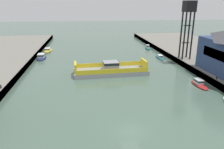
{
  "coord_description": "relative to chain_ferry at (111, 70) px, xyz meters",
  "views": [
    {
      "loc": [
        -6.04,
        -26.08,
        17.01
      ],
      "look_at": [
        0.0,
        19.62,
        2.0
      ],
      "focal_mm": 35.32,
      "sensor_mm": 36.0,
      "label": 1
    }
  ],
  "objects": [
    {
      "name": "moored_boat_mid_right",
      "position": [
        17.92,
        -10.58,
        -0.51
      ],
      "size": [
        2.11,
        6.0,
        1.36
      ],
      "color": "red",
      "rests_on": "ground"
    },
    {
      "name": "crane_tower",
      "position": [
        22.85,
        7.69,
        12.83
      ],
      "size": [
        2.96,
        2.96,
        16.21
      ],
      "color": "black",
      "rests_on": "quay_right"
    },
    {
      "name": "chain_ferry",
      "position": [
        0.0,
        0.0,
        0.0
      ],
      "size": [
        18.56,
        7.02,
        3.3
      ],
      "color": "#939399",
      "rests_on": "ground"
    },
    {
      "name": "moored_boat_far_right",
      "position": [
        -20.02,
        18.96,
        -0.4
      ],
      "size": [
        2.84,
        7.9,
        1.66
      ],
      "color": "navy",
      "rests_on": "ground"
    },
    {
      "name": "moored_boat_mid_left",
      "position": [
        -19.67,
        30.58,
        -0.56
      ],
      "size": [
        2.75,
        8.27,
        1.23
      ],
      "color": "yellow",
      "rests_on": "ground"
    },
    {
      "name": "moored_boat_near_left",
      "position": [
        18.21,
        29.6,
        -0.44
      ],
      "size": [
        1.88,
        4.9,
        1.57
      ],
      "color": "#237075",
      "rests_on": "ground"
    },
    {
      "name": "ground_plane",
      "position": [
        -0.53,
        -26.16,
        -1.02
      ],
      "size": [
        400.0,
        400.0,
        0.0
      ],
      "primitive_type": "plane",
      "color": "#4C6656"
    },
    {
      "name": "moored_boat_near_right",
      "position": [
        17.93,
        14.68,
        -0.63
      ],
      "size": [
        2.42,
        6.95,
        1.06
      ],
      "color": "#237075",
      "rests_on": "ground"
    },
    {
      "name": "bollard_right_far",
      "position": [
        21.47,
        -11.11,
        0.83
      ],
      "size": [
        0.32,
        0.32,
        0.71
      ],
      "color": "black",
      "rests_on": "quay_right"
    },
    {
      "name": "bollard_left_far",
      "position": [
        -22.52,
        -10.54,
        0.83
      ],
      "size": [
        0.32,
        0.32,
        0.71
      ],
      "color": "black",
      "rests_on": "quay_left"
    }
  ]
}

